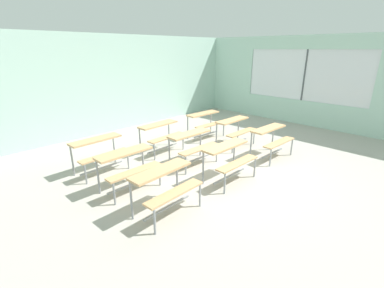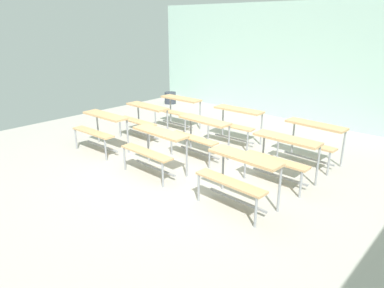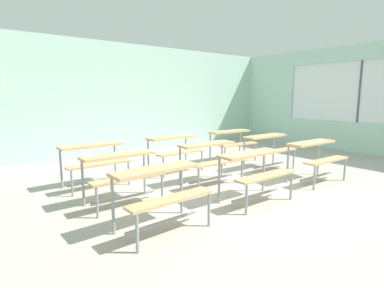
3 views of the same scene
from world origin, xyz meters
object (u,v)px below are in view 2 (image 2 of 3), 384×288
(desk_bench_r0c0, at_px, (101,124))
(trash_bin, at_px, (170,98))
(desk_bench_r1c0, at_px, (144,114))
(desk_bench_r2c2, at_px, (312,134))
(desk_bench_r0c2, at_px, (240,169))
(desk_bench_r2c1, at_px, (236,118))
(desk_bench_r0c1, at_px, (155,142))
(desk_bench_r1c1, at_px, (201,129))
(desk_bench_r1c2, at_px, (283,150))
(desk_bench_r2c0, at_px, (178,106))

(desk_bench_r0c0, xyz_separation_m, trash_bin, (-2.11, 3.98, -0.38))
(desk_bench_r1c0, bearing_deg, desk_bench_r2c2, 18.20)
(desk_bench_r0c0, height_order, trash_bin, desk_bench_r0c0)
(desk_bench_r0c2, distance_m, desk_bench_r2c1, 2.78)
(desk_bench_r0c1, bearing_deg, desk_bench_r1c1, 87.23)
(desk_bench_r1c2, height_order, trash_bin, desk_bench_r1c2)
(desk_bench_r0c1, bearing_deg, desk_bench_r1c2, 33.43)
(desk_bench_r1c0, xyz_separation_m, desk_bench_r2c2, (3.41, 1.11, 0.00))
(desk_bench_r2c0, distance_m, desk_bench_r2c2, 3.43)
(desk_bench_r0c0, bearing_deg, desk_bench_r1c0, 87.33)
(desk_bench_r0c2, distance_m, desk_bench_r1c0, 3.55)
(desk_bench_r2c1, bearing_deg, desk_bench_r0c2, -55.57)
(desk_bench_r2c2, bearing_deg, desk_bench_r0c2, -88.55)
(desk_bench_r0c2, relative_size, desk_bench_r2c2, 0.99)
(desk_bench_r0c2, bearing_deg, desk_bench_r2c1, 128.83)
(desk_bench_r0c0, distance_m, desk_bench_r2c1, 2.80)
(desk_bench_r2c1, distance_m, desk_bench_r2c2, 1.71)
(desk_bench_r0c1, relative_size, desk_bench_r2c1, 0.99)
(desk_bench_r1c2, bearing_deg, desk_bench_r0c0, -161.51)
(desk_bench_r1c1, distance_m, trash_bin, 4.82)
(desk_bench_r0c1, xyz_separation_m, desk_bench_r2c0, (-1.65, 2.23, 0.00))
(desk_bench_r2c1, xyz_separation_m, desk_bench_r2c2, (1.71, -0.01, 0.00))
(desk_bench_r1c1, height_order, trash_bin, desk_bench_r1c1)
(desk_bench_r0c1, height_order, desk_bench_r1c0, same)
(desk_bench_r0c0, bearing_deg, trash_bin, 115.77)
(desk_bench_r1c0, distance_m, desk_bench_r2c2, 3.59)
(desk_bench_r0c0, relative_size, desk_bench_r1c1, 1.00)
(desk_bench_r1c1, relative_size, desk_bench_r2c1, 0.99)
(desk_bench_r2c0, bearing_deg, desk_bench_r0c1, -55.15)
(desk_bench_r2c0, bearing_deg, desk_bench_r0c0, -91.55)
(desk_bench_r0c1, distance_m, desk_bench_r1c2, 2.11)
(desk_bench_r1c0, xyz_separation_m, desk_bench_r2c1, (1.70, 1.11, 0.00))
(desk_bench_r0c1, xyz_separation_m, desk_bench_r2c2, (1.78, 2.23, 0.00))
(trash_bin, bearing_deg, desk_bench_r2c0, -40.21)
(trash_bin, bearing_deg, desk_bench_r0c2, -36.06)
(desk_bench_r2c2, bearing_deg, desk_bench_r0c1, -125.86)
(desk_bench_r0c2, xyz_separation_m, desk_bench_r1c2, (0.05, 1.13, 0.00))
(desk_bench_r2c1, bearing_deg, trash_bin, 152.77)
(desk_bench_r1c0, relative_size, desk_bench_r1c1, 0.99)
(desk_bench_r0c2, distance_m, desk_bench_r2c2, 2.22)
(desk_bench_r0c2, distance_m, desk_bench_r1c2, 1.13)
(desk_bench_r0c1, distance_m, desk_bench_r2c2, 2.85)
(desk_bench_r0c2, bearing_deg, desk_bench_r1c1, 149.03)
(desk_bench_r0c1, xyz_separation_m, desk_bench_r0c2, (1.73, 0.01, 0.00))
(desk_bench_r0c0, distance_m, desk_bench_r1c1, 2.02)
(desk_bench_r0c0, height_order, desk_bench_r2c2, same)
(desk_bench_r0c2, relative_size, desk_bench_r2c1, 1.00)
(desk_bench_r0c0, height_order, desk_bench_r1c0, same)
(desk_bench_r0c1, bearing_deg, desk_bench_r0c2, 1.25)
(desk_bench_r1c2, distance_m, desk_bench_r2c1, 2.04)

